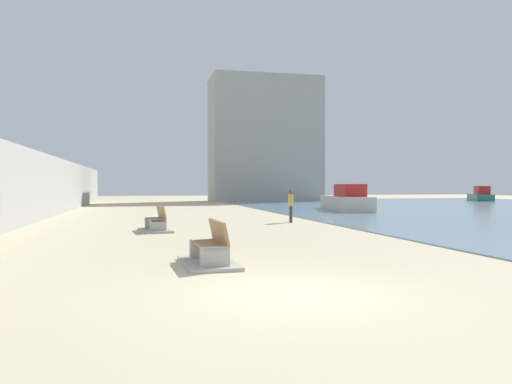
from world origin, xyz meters
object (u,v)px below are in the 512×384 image
bench_near (210,254)px  boat_mid_bay (481,195)px  bench_far (156,225)px  boat_outer (346,200)px  person_walking (291,204)px

bench_near → boat_mid_bay: 52.38m
bench_far → boat_mid_bay: (36.87, 29.63, 0.40)m
bench_near → bench_far: (-0.93, 8.47, 0.00)m
bench_near → boat_mid_bay: bearing=46.7°
boat_outer → person_walking: bearing=-125.8°
bench_near → person_walking: bearing=65.0°
person_walking → boat_outer: bearing=54.2°
boat_outer → boat_mid_bay: 28.99m
boat_outer → boat_mid_bay: (23.57, 16.88, -0.08)m
boat_mid_bay → boat_outer: bearing=-144.4°
person_walking → bench_near: bearing=-115.0°
bench_near → boat_mid_bay: size_ratio=0.35×
boat_mid_bay → person_walking: bearing=-139.0°
person_walking → boat_outer: boat_outer is taller
person_walking → boat_mid_bay: size_ratio=0.25×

